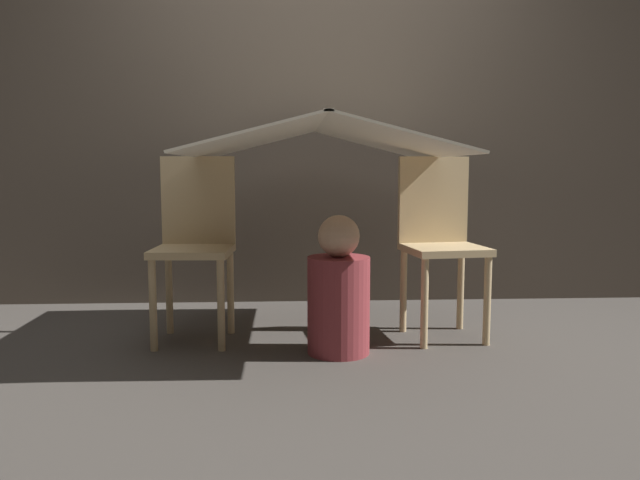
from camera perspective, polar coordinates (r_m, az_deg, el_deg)
The scene contains 6 objects.
ground_plane at distance 3.04m, azimuth 0.18°, elevation -10.01°, with size 8.80×8.80×0.00m, color #47423D.
wall_back at distance 4.07m, azimuth -0.73°, elevation 11.95°, with size 7.00×0.05×2.50m.
chair_left at distance 3.21m, azimuth -11.34°, elevation 0.15°, with size 0.40×0.40×0.93m.
chair_right at distance 3.27m, azimuth 10.89°, elevation 0.28°, with size 0.43×0.43×0.93m.
sheet_canopy at distance 3.10m, azimuth 0.00°, elevation 9.25°, with size 1.27×1.32×0.17m.
person_front at distance 2.93m, azimuth 1.72°, elevation -4.98°, with size 0.29×0.29×0.65m.
Camera 1 is at (-0.16, -2.91, 0.86)m, focal length 35.00 mm.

